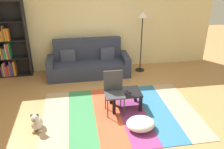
# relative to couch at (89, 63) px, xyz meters

# --- Properties ---
(ground_plane) EXTENTS (14.00, 14.00, 0.00)m
(ground_plane) POSITION_rel_couch_xyz_m (0.39, -2.02, -0.34)
(ground_plane) COLOR #B27F4C
(back_wall) EXTENTS (6.80, 0.10, 2.70)m
(back_wall) POSITION_rel_couch_xyz_m (0.39, 0.53, 1.01)
(back_wall) COLOR beige
(back_wall) RESTS_ON ground_plane
(rug) EXTENTS (3.23, 2.25, 0.01)m
(rug) POSITION_rel_couch_xyz_m (0.50, -2.10, -0.33)
(rug) COLOR tan
(rug) RESTS_ON ground_plane
(couch) EXTENTS (2.26, 0.80, 1.00)m
(couch) POSITION_rel_couch_xyz_m (0.00, 0.00, 0.00)
(couch) COLOR #2D3347
(couch) RESTS_ON ground_plane
(bookshelf) EXTENTS (0.90, 0.28, 2.06)m
(bookshelf) POSITION_rel_couch_xyz_m (-2.15, 0.28, 0.62)
(bookshelf) COLOR black
(bookshelf) RESTS_ON ground_plane
(coffee_table) EXTENTS (0.65, 0.49, 0.39)m
(coffee_table) POSITION_rel_couch_xyz_m (0.66, -1.87, -0.02)
(coffee_table) COLOR black
(coffee_table) RESTS_ON rug
(pouf) EXTENTS (0.55, 0.47, 0.22)m
(pouf) POSITION_rel_couch_xyz_m (0.79, -2.65, -0.22)
(pouf) COLOR white
(pouf) RESTS_ON rug
(dog) EXTENTS (0.22, 0.35, 0.40)m
(dog) POSITION_rel_couch_xyz_m (-1.17, -2.33, -0.18)
(dog) COLOR beige
(dog) RESTS_ON ground_plane
(standing_lamp) EXTENTS (0.32, 0.32, 1.72)m
(standing_lamp) POSITION_rel_couch_xyz_m (1.52, 0.03, 1.10)
(standing_lamp) COLOR black
(standing_lamp) RESTS_ON ground_plane
(tv_remote) EXTENTS (0.11, 0.15, 0.02)m
(tv_remote) POSITION_rel_couch_xyz_m (0.71, -1.89, 0.07)
(tv_remote) COLOR black
(tv_remote) RESTS_ON coffee_table
(folding_chair) EXTENTS (0.40, 0.40, 0.90)m
(folding_chair) POSITION_rel_couch_xyz_m (0.39, -1.94, 0.20)
(folding_chair) COLOR #38383D
(folding_chair) RESTS_ON ground_plane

